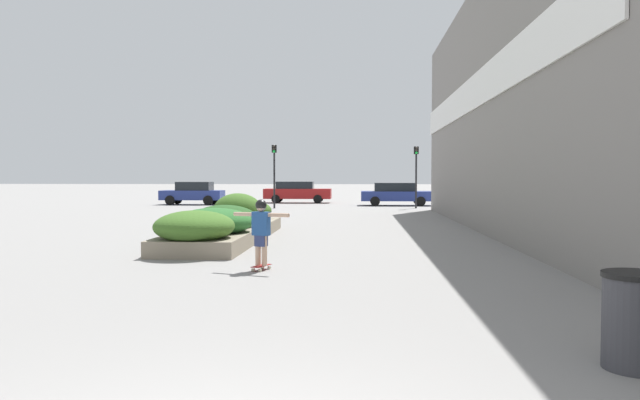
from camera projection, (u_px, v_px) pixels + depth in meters
building_wall_right at (514, 89)px, 17.53m from camera, size 0.67×35.29×8.68m
planter_box at (224, 223)px, 18.11m from camera, size 2.13×8.99×1.36m
skateboard at (261, 267)px, 12.56m from camera, size 0.36×0.58×0.10m
skateboarder at (261, 226)px, 12.53m from camera, size 1.20×0.49×1.33m
trash_bin at (637, 321)px, 6.10m from camera, size 0.67×0.67×0.95m
car_leftmost at (193, 193)px, 41.91m from camera, size 4.12×1.87×1.53m
car_center_left at (396, 194)px, 40.59m from camera, size 4.67×2.07×1.48m
car_center_right at (297, 192)px, 44.71m from camera, size 4.79×1.85×1.53m
car_rightmost at (515, 193)px, 41.61m from camera, size 3.97×2.07×1.48m
traffic_light_left at (274, 166)px, 36.87m from camera, size 0.28×0.30×3.76m
traffic_light_right at (416, 166)px, 36.96m from camera, size 0.28×0.30×3.67m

